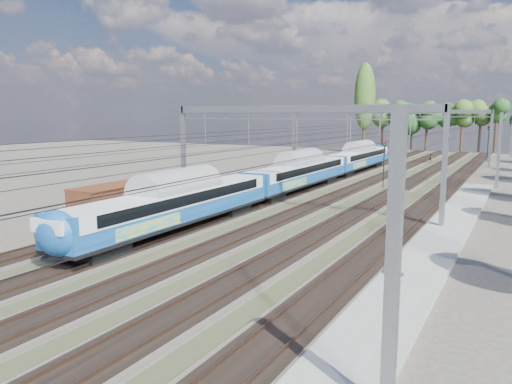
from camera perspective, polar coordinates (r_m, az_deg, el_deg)
The scene contains 10 objects.
track_bed at distance 55.63m, azimuth 10.88°, elevation 0.26°, with size 21.00×130.00×0.34m.
platform at distance 29.00m, azimuth 18.45°, elevation -7.85°, with size 3.00×70.00×0.30m, color gray.
catenary at distance 62.34m, azimuth 13.52°, elevation 6.90°, with size 25.65×130.00×9.00m.
tree_belt at distance 103.81m, azimuth 23.07°, elevation 7.87°, with size 40.09×101.51×11.91m.
poplar at distance 110.01m, azimuth 12.33°, elevation 10.55°, with size 4.40×4.40×19.04m.
emu_train at distance 52.83m, azimuth 4.86°, elevation 2.67°, with size 3.02×63.86×4.42m.
freight_boxcar at distance 39.08m, azimuth -12.85°, elevation -0.65°, with size 2.57×12.43×3.21m.
worker at distance 92.18m, azimuth 19.33°, elevation 3.71°, with size 0.57×0.38×1.58m, color black.
signal_near at distance 57.85m, azimuth 14.42°, elevation 3.78°, with size 0.38×0.36×5.41m.
signal_far at distance 95.64m, azimuth 25.03°, elevation 5.51°, with size 0.46×0.43×6.40m.
Camera 1 is at (16.60, -7.46, 8.26)m, focal length 35.00 mm.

